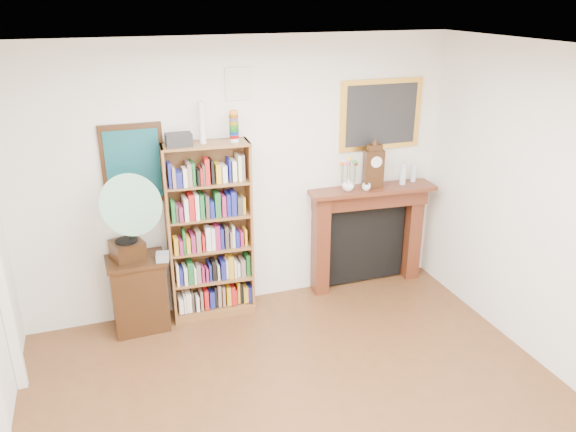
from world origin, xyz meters
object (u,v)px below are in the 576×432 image
(bookshelf, at_px, (210,222))
(bottle_right, at_px, (414,173))
(cd_stack, at_px, (163,257))
(mantel_clock, at_px, (374,167))
(teacup, at_px, (366,187))
(side_cabinet, at_px, (139,294))
(fireplace, at_px, (367,227))
(bottle_left, at_px, (403,174))
(flower_vase, at_px, (348,184))
(gramophone, at_px, (124,213))

(bookshelf, bearing_deg, bottle_right, 4.91)
(cd_stack, bearing_deg, bookshelf, 19.50)
(mantel_clock, height_order, teacup, mantel_clock)
(bookshelf, relative_size, side_cabinet, 2.75)
(fireplace, height_order, teacup, teacup)
(cd_stack, xyz_separation_m, bottle_right, (2.84, 0.23, 0.48))
(cd_stack, bearing_deg, side_cabinet, 153.10)
(mantel_clock, relative_size, bottle_left, 2.00)
(bottle_left, height_order, bottle_right, bottle_left)
(cd_stack, height_order, bottle_right, bottle_right)
(side_cabinet, distance_m, bottle_left, 3.07)
(bottle_right, bearing_deg, bottle_left, -164.15)
(flower_vase, xyz_separation_m, teacup, (0.19, -0.06, -0.03))
(cd_stack, distance_m, bottle_left, 2.73)
(side_cabinet, bearing_deg, bottle_right, 0.02)
(gramophone, bearing_deg, mantel_clock, -13.79)
(mantel_clock, bearing_deg, cd_stack, -167.90)
(gramophone, distance_m, mantel_clock, 2.63)
(mantel_clock, xyz_separation_m, flower_vase, (-0.30, -0.01, -0.16))
(bottle_right, bearing_deg, gramophone, -176.23)
(side_cabinet, distance_m, bottle_right, 3.22)
(side_cabinet, bearing_deg, flower_vase, -0.58)
(bookshelf, height_order, side_cabinet, bookshelf)
(bookshelf, xyz_separation_m, mantel_clock, (1.81, 0.01, 0.40))
(cd_stack, distance_m, bottle_right, 2.89)
(fireplace, height_order, mantel_clock, mantel_clock)
(flower_vase, distance_m, bottle_right, 0.83)
(teacup, bearing_deg, side_cabinet, 179.88)
(gramophone, xyz_separation_m, mantel_clock, (2.62, 0.17, 0.13))
(flower_vase, relative_size, bottle_right, 0.69)
(fireplace, xyz_separation_m, bottle_left, (0.37, -0.06, 0.61))
(gramophone, relative_size, bottle_left, 3.85)
(mantel_clock, distance_m, bottle_right, 0.54)
(bottle_right, bearing_deg, bookshelf, -178.76)
(cd_stack, xyz_separation_m, mantel_clock, (2.31, 0.19, 0.61))
(mantel_clock, bearing_deg, side_cabinet, -171.17)
(side_cabinet, relative_size, bottle_right, 3.84)
(bookshelf, height_order, flower_vase, bookshelf)
(bottle_left, bearing_deg, side_cabinet, -178.87)
(fireplace, distance_m, bottle_left, 0.71)
(gramophone, height_order, teacup, gramophone)
(fireplace, xyz_separation_m, cd_stack, (-2.31, -0.25, 0.10))
(bottle_left, bearing_deg, cd_stack, -176.08)
(side_cabinet, xyz_separation_m, mantel_clock, (2.56, 0.06, 1.04))
(teacup, bearing_deg, bottle_left, 7.51)
(fireplace, height_order, cd_stack, fireplace)
(gramophone, distance_m, flower_vase, 2.33)
(cd_stack, bearing_deg, gramophone, 175.93)
(bookshelf, bearing_deg, flower_vase, 3.63)
(cd_stack, bearing_deg, mantel_clock, 4.71)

